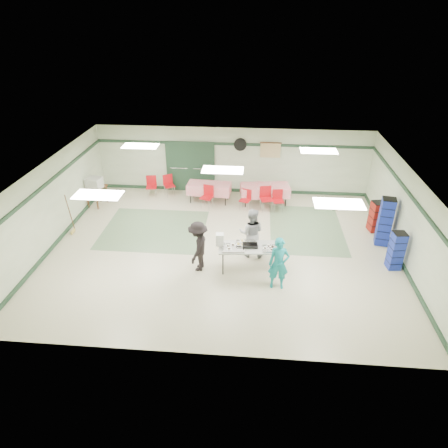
# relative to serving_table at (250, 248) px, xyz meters

# --- Properties ---
(floor) EXTENTS (11.00, 11.00, 0.00)m
(floor) POSITION_rel_serving_table_xyz_m (-0.89, 1.08, -0.72)
(floor) COLOR beige
(floor) RESTS_ON ground
(ceiling) EXTENTS (11.00, 11.00, 0.00)m
(ceiling) POSITION_rel_serving_table_xyz_m (-0.89, 1.08, 1.98)
(ceiling) COLOR silver
(ceiling) RESTS_ON wall_back
(wall_back) EXTENTS (11.00, 0.00, 11.00)m
(wall_back) POSITION_rel_serving_table_xyz_m (-0.89, 5.58, 0.63)
(wall_back) COLOR beige
(wall_back) RESTS_ON floor
(wall_front) EXTENTS (11.00, 0.00, 11.00)m
(wall_front) POSITION_rel_serving_table_xyz_m (-0.89, -3.42, 0.63)
(wall_front) COLOR beige
(wall_front) RESTS_ON floor
(wall_left) EXTENTS (0.00, 9.00, 9.00)m
(wall_left) POSITION_rel_serving_table_xyz_m (-6.39, 1.08, 0.63)
(wall_left) COLOR beige
(wall_left) RESTS_ON floor
(wall_right) EXTENTS (0.00, 9.00, 9.00)m
(wall_right) POSITION_rel_serving_table_xyz_m (4.61, 1.08, 0.63)
(wall_right) COLOR beige
(wall_right) RESTS_ON floor
(trim_back) EXTENTS (11.00, 0.06, 0.10)m
(trim_back) POSITION_rel_serving_table_xyz_m (-0.89, 5.55, 1.33)
(trim_back) COLOR #203C29
(trim_back) RESTS_ON wall_back
(baseboard_back) EXTENTS (11.00, 0.06, 0.12)m
(baseboard_back) POSITION_rel_serving_table_xyz_m (-0.89, 5.55, -0.66)
(baseboard_back) COLOR #203C29
(baseboard_back) RESTS_ON floor
(trim_left) EXTENTS (0.06, 9.00, 0.10)m
(trim_left) POSITION_rel_serving_table_xyz_m (-6.36, 1.08, 1.33)
(trim_left) COLOR #203C29
(trim_left) RESTS_ON wall_back
(baseboard_left) EXTENTS (0.06, 9.00, 0.12)m
(baseboard_left) POSITION_rel_serving_table_xyz_m (-6.36, 1.08, -0.66)
(baseboard_left) COLOR #203C29
(baseboard_left) RESTS_ON floor
(trim_right) EXTENTS (0.06, 9.00, 0.10)m
(trim_right) POSITION_rel_serving_table_xyz_m (4.58, 1.08, 1.33)
(trim_right) COLOR #203C29
(trim_right) RESTS_ON wall_back
(baseboard_right) EXTENTS (0.06, 9.00, 0.12)m
(baseboard_right) POSITION_rel_serving_table_xyz_m (4.58, 1.08, -0.66)
(baseboard_right) COLOR #203C29
(baseboard_right) RESTS_ON floor
(green_patch_a) EXTENTS (3.50, 3.00, 0.01)m
(green_patch_a) POSITION_rel_serving_table_xyz_m (-3.39, 2.08, -0.71)
(green_patch_a) COLOR gray
(green_patch_a) RESTS_ON floor
(green_patch_b) EXTENTS (2.50, 3.50, 0.01)m
(green_patch_b) POSITION_rel_serving_table_xyz_m (1.91, 2.58, -0.71)
(green_patch_b) COLOR gray
(green_patch_b) RESTS_ON floor
(double_door_left) EXTENTS (0.90, 0.06, 2.10)m
(double_door_left) POSITION_rel_serving_table_xyz_m (-3.09, 5.52, 0.33)
(double_door_left) COLOR gray
(double_door_left) RESTS_ON floor
(double_door_right) EXTENTS (0.90, 0.06, 2.10)m
(double_door_right) POSITION_rel_serving_table_xyz_m (-2.14, 5.52, 0.33)
(double_door_right) COLOR gray
(double_door_right) RESTS_ON floor
(door_frame) EXTENTS (2.00, 0.03, 2.15)m
(door_frame) POSITION_rel_serving_table_xyz_m (-2.62, 5.50, 0.33)
(door_frame) COLOR #203C29
(door_frame) RESTS_ON floor
(wall_fan) EXTENTS (0.50, 0.10, 0.50)m
(wall_fan) POSITION_rel_serving_table_xyz_m (-0.59, 5.52, 1.33)
(wall_fan) COLOR black
(wall_fan) RESTS_ON wall_back
(scroll_banner) EXTENTS (0.80, 0.02, 0.60)m
(scroll_banner) POSITION_rel_serving_table_xyz_m (0.61, 5.52, 1.13)
(scroll_banner) COLOR tan
(scroll_banner) RESTS_ON wall_back
(serving_table) EXTENTS (1.88, 0.89, 0.76)m
(serving_table) POSITION_rel_serving_table_xyz_m (0.00, 0.00, 0.00)
(serving_table) COLOR #A7A7A2
(serving_table) RESTS_ON floor
(sheet_tray_right) EXTENTS (0.56, 0.44, 0.02)m
(sheet_tray_right) POSITION_rel_serving_table_xyz_m (0.62, -0.08, 0.06)
(sheet_tray_right) COLOR silver
(sheet_tray_right) RESTS_ON serving_table
(sheet_tray_mid) EXTENTS (0.62, 0.49, 0.02)m
(sheet_tray_mid) POSITION_rel_serving_table_xyz_m (-0.13, 0.11, 0.06)
(sheet_tray_mid) COLOR silver
(sheet_tray_mid) RESTS_ON serving_table
(sheet_tray_left) EXTENTS (0.67, 0.53, 0.02)m
(sheet_tray_left) POSITION_rel_serving_table_xyz_m (-0.47, -0.14, 0.06)
(sheet_tray_left) COLOR silver
(sheet_tray_left) RESTS_ON serving_table
(baking_pan) EXTENTS (0.46, 0.31, 0.08)m
(baking_pan) POSITION_rel_serving_table_xyz_m (-0.00, 0.01, 0.08)
(baking_pan) COLOR black
(baking_pan) RESTS_ON serving_table
(foam_box_stack) EXTENTS (0.24, 0.23, 0.36)m
(foam_box_stack) POSITION_rel_serving_table_xyz_m (-0.88, 0.03, 0.23)
(foam_box_stack) COLOR white
(foam_box_stack) RESTS_ON serving_table
(volunteer_teal) EXTENTS (0.56, 0.37, 1.54)m
(volunteer_teal) POSITION_rel_serving_table_xyz_m (0.79, -0.81, 0.05)
(volunteer_teal) COLOR teal
(volunteer_teal) RESTS_ON floor
(volunteer_grey) EXTENTS (0.81, 0.64, 1.60)m
(volunteer_grey) POSITION_rel_serving_table_xyz_m (0.01, 0.74, 0.08)
(volunteer_grey) COLOR #939297
(volunteer_grey) RESTS_ON floor
(volunteer_dark) EXTENTS (0.70, 1.07, 1.55)m
(volunteer_dark) POSITION_rel_serving_table_xyz_m (-1.50, -0.13, 0.06)
(volunteer_dark) COLOR black
(volunteer_dark) RESTS_ON floor
(dining_table_a) EXTENTS (1.96, 1.07, 0.77)m
(dining_table_a) POSITION_rel_serving_table_xyz_m (0.46, 4.51, -0.15)
(dining_table_a) COLOR red
(dining_table_a) RESTS_ON floor
(dining_table_b) EXTENTS (1.72, 0.86, 0.77)m
(dining_table_b) POSITION_rel_serving_table_xyz_m (-1.74, 4.51, -0.15)
(dining_table_b) COLOR red
(dining_table_b) RESTS_ON floor
(chair_a) EXTENTS (0.53, 0.53, 0.94)m
(chair_a) POSITION_rel_serving_table_xyz_m (0.49, 3.95, -0.14)
(chair_a) COLOR red
(chair_a) RESTS_ON floor
(chair_b) EXTENTS (0.47, 0.47, 0.80)m
(chair_b) POSITION_rel_serving_table_xyz_m (-0.27, 3.94, -0.23)
(chair_b) COLOR red
(chair_b) RESTS_ON floor
(chair_c) EXTENTS (0.44, 0.44, 0.83)m
(chair_c) POSITION_rel_serving_table_xyz_m (0.94, 3.94, -0.21)
(chair_c) COLOR red
(chair_c) RESTS_ON floor
(chair_d) EXTENTS (0.53, 0.53, 0.91)m
(chair_d) POSITION_rel_serving_table_xyz_m (-1.73, 3.95, -0.16)
(chair_d) COLOR red
(chair_d) RESTS_ON floor
(chair_loose_a) EXTENTS (0.54, 0.54, 0.86)m
(chair_loose_a) POSITION_rel_serving_table_xyz_m (-3.46, 4.99, -0.19)
(chair_loose_a) COLOR red
(chair_loose_a) RESTS_ON floor
(chair_loose_b) EXTENTS (0.46, 0.46, 0.87)m
(chair_loose_b) POSITION_rel_serving_table_xyz_m (-4.13, 4.80, -0.18)
(chair_loose_b) COLOR red
(chair_loose_b) RESTS_ON floor
(crate_stack_blue_a) EXTENTS (0.48, 0.48, 1.62)m
(crate_stack_blue_a) POSITION_rel_serving_table_xyz_m (4.26, 1.80, 0.09)
(crate_stack_blue_a) COLOR #1B34A7
(crate_stack_blue_a) RESTS_ON floor
(crate_stack_red) EXTENTS (0.49, 0.49, 1.08)m
(crate_stack_red) POSITION_rel_serving_table_xyz_m (4.26, 2.66, -0.17)
(crate_stack_red) COLOR #9C240F
(crate_stack_red) RESTS_ON floor
(crate_stack_blue_b) EXTENTS (0.41, 0.41, 1.20)m
(crate_stack_blue_b) POSITION_rel_serving_table_xyz_m (4.26, 0.40, -0.12)
(crate_stack_blue_b) COLOR #1B34A7
(crate_stack_blue_b) RESTS_ON floor
(printer_table) EXTENTS (0.71, 0.92, 0.74)m
(printer_table) POSITION_rel_serving_table_xyz_m (-6.04, 3.82, -0.09)
(printer_table) COLOR brown
(printer_table) RESTS_ON floor
(office_printer) EXTENTS (0.60, 0.55, 0.42)m
(office_printer) POSITION_rel_serving_table_xyz_m (-6.04, 3.73, 0.24)
(office_printer) COLOR #B7B7B2
(office_printer) RESTS_ON printer_table
(broom) EXTENTS (0.08, 0.23, 1.44)m
(broom) POSITION_rel_serving_table_xyz_m (-6.12, 1.64, 0.03)
(broom) COLOR brown
(broom) RESTS_ON floor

